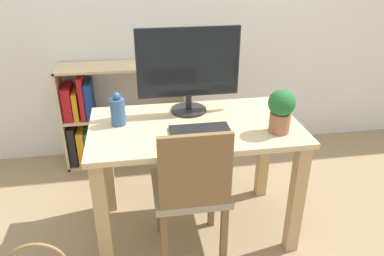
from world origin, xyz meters
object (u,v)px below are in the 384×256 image
object	(u,v)px
monitor	(188,66)
bookshelf	(102,120)
vase	(118,111)
chair	(191,188)
keyboard	(200,130)
potted_plant	(281,109)

from	to	relation	value
monitor	bookshelf	bearing A→B (deg)	128.36
vase	chair	world-z (taller)	vase
monitor	keyboard	distance (m)	0.38
vase	potted_plant	distance (m)	0.87
monitor	vase	bearing A→B (deg)	-163.62
chair	keyboard	bearing A→B (deg)	60.98
monitor	vase	size ratio (longest dim) A/B	3.13
vase	keyboard	bearing A→B (deg)	-19.76
potted_plant	chair	xyz separation A→B (m)	(-0.48, -0.06, -0.39)
potted_plant	chair	distance (m)	0.62
monitor	potted_plant	xyz separation A→B (m)	(0.43, -0.35, -0.15)
vase	chair	size ratio (longest dim) A/B	0.22
vase	bookshelf	xyz separation A→B (m)	(-0.17, 0.86, -0.44)
monitor	potted_plant	distance (m)	0.57
vase	bookshelf	size ratio (longest dim) A/B	0.20
potted_plant	vase	bearing A→B (deg)	164.61
monitor	bookshelf	world-z (taller)	monitor
monitor	chair	size ratio (longest dim) A/B	0.70
monitor	keyboard	xyz separation A→B (m)	(0.02, -0.27, -0.27)
potted_plant	keyboard	bearing A→B (deg)	169.33
chair	bookshelf	size ratio (longest dim) A/B	0.88
bookshelf	keyboard	bearing A→B (deg)	-59.28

